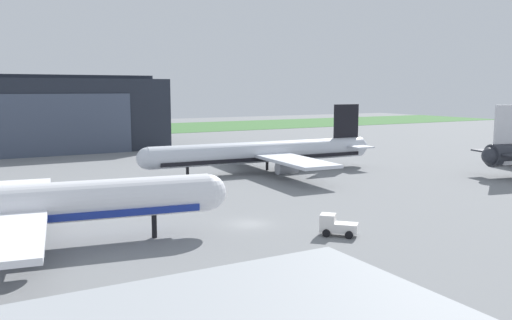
# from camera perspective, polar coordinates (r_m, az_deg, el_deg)

# --- Properties ---
(ground_plane) EXTENTS (440.00, 440.00, 0.00)m
(ground_plane) POSITION_cam_1_polar(r_m,az_deg,el_deg) (63.91, -0.74, -6.90)
(ground_plane) COLOR slate
(grass_field_strip) EXTENTS (440.00, 56.00, 0.08)m
(grass_field_strip) POSITION_cam_1_polar(r_m,az_deg,el_deg) (212.76, -21.06, 2.84)
(grass_field_strip) COLOR #417139
(grass_field_strip) RESTS_ON ground_plane
(airliner_far_right) EXTENTS (49.06, 40.74, 12.96)m
(airliner_far_right) POSITION_cam_1_polar(r_m,az_deg,el_deg) (102.30, 0.88, 0.80)
(airliner_far_right) COLOR silver
(airliner_far_right) RESTS_ON ground_plane
(airliner_near_left) EXTENTS (41.24, 35.95, 13.87)m
(airliner_near_left) POSITION_cam_1_polar(r_m,az_deg,el_deg) (57.54, -23.78, -4.64)
(airliner_near_left) COLOR white
(airliner_near_left) RESTS_ON ground_plane
(ops_van) EXTENTS (4.11, 4.14, 2.36)m
(ops_van) POSITION_cam_1_polar(r_m,az_deg,el_deg) (59.32, 8.66, -7.01)
(ops_van) COLOR white
(ops_van) RESTS_ON ground_plane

